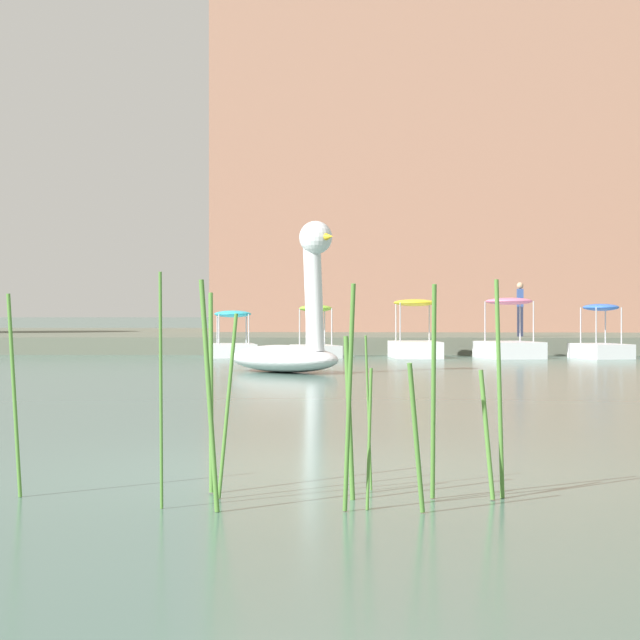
% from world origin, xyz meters
% --- Properties ---
extents(ground_plane, '(644.82, 644.82, 0.00)m').
position_xyz_m(ground_plane, '(0.00, 0.00, 0.00)').
color(ground_plane, '#47665B').
extents(shore_bank_far, '(153.60, 23.24, 0.53)m').
position_xyz_m(shore_bank_far, '(0.00, 38.72, 0.27)').
color(shore_bank_far, '#5B6051').
rests_on(shore_bank_far, ground_plane).
extents(swan_boat, '(3.25, 3.36, 3.21)m').
position_xyz_m(swan_boat, '(-1.14, 16.35, 0.72)').
color(swan_boat, white).
rests_on(swan_boat, ground_plane).
extents(pedal_boat_blue, '(1.62, 2.19, 1.54)m').
position_xyz_m(pedal_boat_blue, '(7.18, 24.89, 0.46)').
color(pedal_boat_blue, white).
rests_on(pedal_boat_blue, ground_plane).
extents(pedal_boat_pink, '(1.90, 2.48, 1.71)m').
position_xyz_m(pedal_boat_pink, '(4.60, 24.94, 0.50)').
color(pedal_boat_pink, white).
rests_on(pedal_boat_pink, ground_plane).
extents(pedal_boat_yellow, '(1.51, 2.47, 1.67)m').
position_xyz_m(pedal_boat_yellow, '(1.95, 25.16, 0.47)').
color(pedal_boat_yellow, white).
rests_on(pedal_boat_yellow, ground_plane).
extents(pedal_boat_lime, '(1.58, 2.09, 1.51)m').
position_xyz_m(pedal_boat_lime, '(-0.89, 25.18, 0.44)').
color(pedal_boat_lime, white).
rests_on(pedal_boat_lime, ground_plane).
extents(pedal_boat_cyan, '(1.58, 2.15, 1.35)m').
position_xyz_m(pedal_boat_cyan, '(-3.30, 25.41, 0.41)').
color(pedal_boat_cyan, white).
rests_on(pedal_boat_cyan, ground_plane).
extents(person_on_path, '(0.21, 0.23, 1.72)m').
position_xyz_m(person_on_path, '(5.45, 28.98, 1.44)').
color(person_on_path, '#23283D').
rests_on(person_on_path, shore_bank_far).
extents(apartment_block, '(18.32, 12.89, 15.29)m').
position_xyz_m(apartment_block, '(3.68, 43.28, 8.18)').
color(apartment_block, '#996B56').
rests_on(apartment_block, shore_bank_far).
extents(reed_clump_foreground, '(3.47, 1.18, 1.56)m').
position_xyz_m(reed_clump_foreground, '(0.00, -1.55, 0.67)').
color(reed_clump_foreground, '#4C7F33').
rests_on(reed_clump_foreground, ground_plane).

